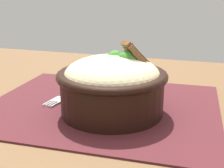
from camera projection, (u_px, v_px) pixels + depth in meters
table at (98, 135)px, 0.58m from camera, size 1.25×0.81×0.75m
placemat at (102, 106)px, 0.55m from camera, size 0.42×0.34×0.00m
bowl at (112, 83)px, 0.50m from camera, size 0.21×0.21×0.12m
fork at (65, 96)px, 0.58m from camera, size 0.03×0.13×0.00m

